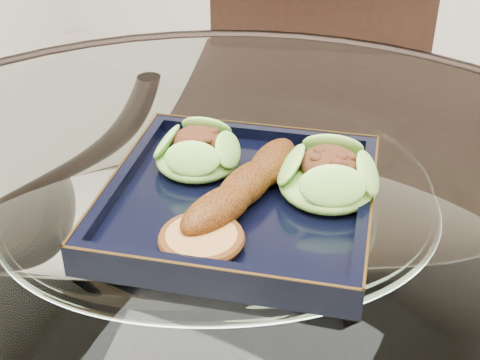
% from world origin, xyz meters
% --- Properties ---
extents(dining_table, '(1.13, 1.13, 0.77)m').
position_xyz_m(dining_table, '(-0.00, -0.00, 0.60)').
color(dining_table, white).
rests_on(dining_table, ground).
extents(dining_chair, '(0.55, 0.55, 0.98)m').
position_xyz_m(dining_chair, '(-0.10, 0.52, 0.55)').
color(dining_chair, black).
rests_on(dining_chair, ground).
extents(navy_plate, '(0.33, 0.33, 0.02)m').
position_xyz_m(navy_plate, '(0.01, 0.03, 0.77)').
color(navy_plate, black).
rests_on(navy_plate, dining_table).
extents(lettuce_wrap_left, '(0.10, 0.10, 0.03)m').
position_xyz_m(lettuce_wrap_left, '(-0.06, 0.06, 0.80)').
color(lettuce_wrap_left, '#4D8C28').
rests_on(lettuce_wrap_left, navy_plate).
extents(lettuce_wrap_right, '(0.11, 0.11, 0.04)m').
position_xyz_m(lettuce_wrap_right, '(0.09, 0.08, 0.80)').
color(lettuce_wrap_right, '#5A952B').
rests_on(lettuce_wrap_right, navy_plate).
extents(roasted_plantain, '(0.05, 0.19, 0.04)m').
position_xyz_m(roasted_plantain, '(0.02, 0.03, 0.80)').
color(roasted_plantain, '#6A330B').
rests_on(roasted_plantain, navy_plate).
extents(crumb_patty, '(0.08, 0.08, 0.01)m').
position_xyz_m(crumb_patty, '(0.02, -0.06, 0.79)').
color(crumb_patty, '#A66937').
rests_on(crumb_patty, navy_plate).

